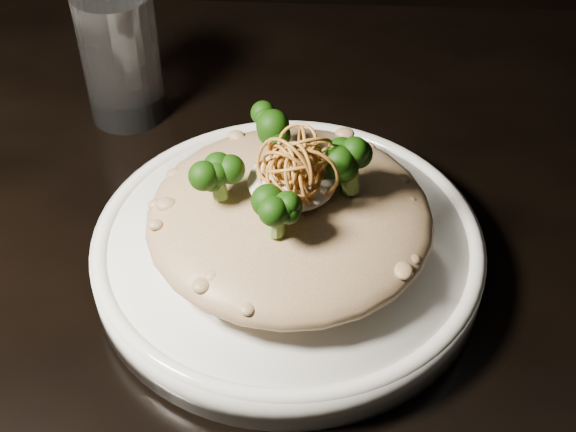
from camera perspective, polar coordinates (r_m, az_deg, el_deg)
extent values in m
cube|color=black|center=(0.69, -4.90, -2.41)|extent=(1.10, 0.80, 0.04)
cylinder|color=white|center=(0.64, 0.00, -2.56)|extent=(0.31, 0.31, 0.03)
ellipsoid|color=brown|center=(0.61, 0.13, -0.08)|extent=(0.22, 0.22, 0.05)
ellipsoid|color=white|center=(0.59, 0.28, 2.49)|extent=(0.07, 0.07, 0.02)
cylinder|color=silver|center=(0.79, -11.81, 11.02)|extent=(0.09, 0.09, 0.13)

